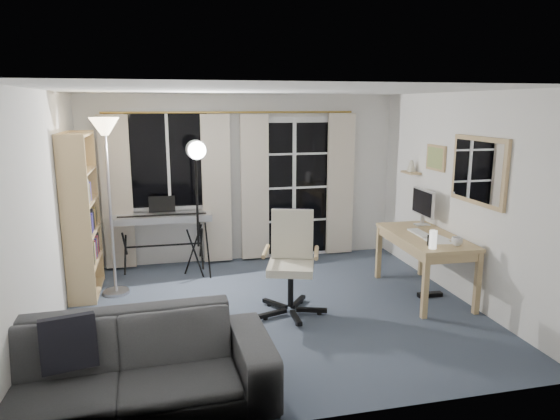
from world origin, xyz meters
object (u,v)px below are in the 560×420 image
at_px(torchiere_lamp, 106,154).
at_px(sofa, 115,354).
at_px(office_chair, 292,252).
at_px(bookshelf, 79,219).
at_px(mug, 457,240).
at_px(desk, 425,242).
at_px(studio_light, 197,166).
at_px(keyboard_piano, 163,219).
at_px(monitor, 423,204).

bearing_deg(torchiere_lamp, sofa, -84.64).
height_order(office_chair, sofa, office_chair).
relative_size(bookshelf, mug, 15.97).
bearing_deg(office_chair, desk, 20.77).
bearing_deg(bookshelf, studio_light, 8.93).
bearing_deg(keyboard_piano, desk, -27.54).
bearing_deg(desk, keyboard_piano, 154.12).
distance_m(bookshelf, sofa, 2.70).
xyz_separation_m(bookshelf, studio_light, (1.42, 0.24, 0.57)).
height_order(torchiere_lamp, monitor, torchiere_lamp).
distance_m(torchiere_lamp, desk, 3.87).
bearing_deg(mug, monitor, 84.20).
distance_m(studio_light, mug, 3.25).
distance_m(keyboard_piano, office_chair, 2.19).
bearing_deg(desk, office_chair, -175.27).
bearing_deg(desk, studio_light, 157.29).
relative_size(keyboard_piano, mug, 10.87).
bearing_deg(office_chair, bookshelf, 174.39).
xyz_separation_m(office_chair, desk, (1.66, 0.08, -0.01)).
height_order(torchiere_lamp, mug, torchiere_lamp).
distance_m(bookshelf, torchiere_lamp, 0.87).
bearing_deg(monitor, studio_light, 167.11).
distance_m(monitor, sofa, 4.19).
xyz_separation_m(torchiere_lamp, sofa, (0.23, -2.49, -1.25)).
xyz_separation_m(keyboard_piano, studio_light, (0.46, -0.42, 0.76)).
xyz_separation_m(keyboard_piano, office_chair, (1.38, -1.69, -0.07)).
bearing_deg(keyboard_piano, bookshelf, -145.06).
relative_size(bookshelf, sofa, 0.83).
bearing_deg(keyboard_piano, office_chair, -50.28).
xyz_separation_m(studio_light, office_chair, (0.93, -1.27, -0.83)).
relative_size(office_chair, desk, 0.80).
bearing_deg(desk, bookshelf, 168.68).
bearing_deg(bookshelf, torchiere_lamp, -15.34).
relative_size(keyboard_piano, sofa, 0.56).
xyz_separation_m(bookshelf, desk, (4.00, -0.96, -0.27)).
xyz_separation_m(desk, sofa, (-3.39, -1.63, -0.20)).
xyz_separation_m(mug, sofa, (-3.49, -1.13, -0.35)).
bearing_deg(studio_light, keyboard_piano, 130.18).
relative_size(keyboard_piano, studio_light, 0.71).
height_order(torchiere_lamp, studio_light, torchiere_lamp).
bearing_deg(mug, bookshelf, 160.45).
bearing_deg(sofa, bookshelf, 101.20).
xyz_separation_m(bookshelf, sofa, (0.61, -2.59, -0.47)).
distance_m(bookshelf, office_chair, 2.58).
height_order(keyboard_piano, sofa, keyboard_piano).
bearing_deg(office_chair, mug, 4.59).
xyz_separation_m(bookshelf, mug, (4.10, -1.46, -0.12)).
distance_m(bookshelf, desk, 4.13).
xyz_separation_m(studio_light, monitor, (2.78, -0.75, -0.47)).
bearing_deg(desk, sofa, -152.25).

